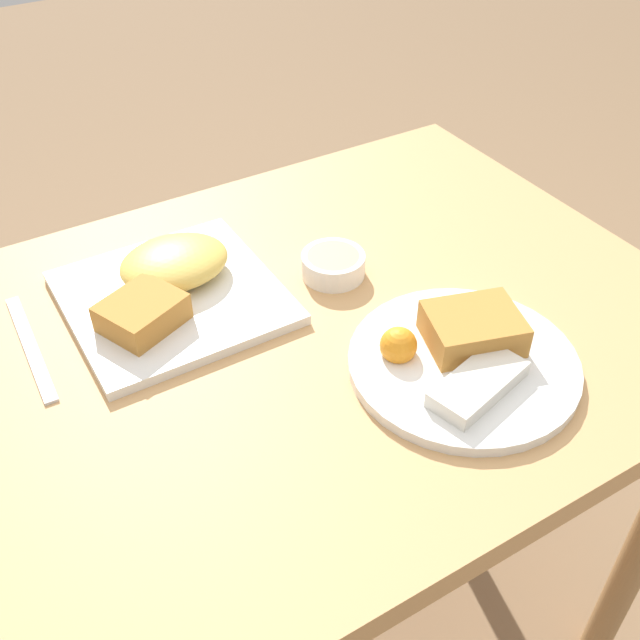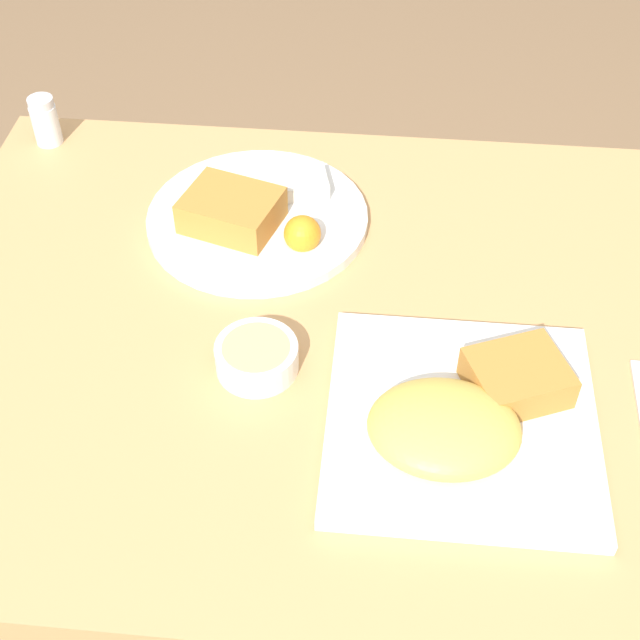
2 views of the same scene
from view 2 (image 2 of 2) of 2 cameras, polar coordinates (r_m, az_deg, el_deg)
The scene contains 6 objects.
ground_plane at distance 1.59m, azimuth 0.51°, elevation -19.32°, with size 8.00×8.00×0.00m, color #846647.
dining_table at distance 1.05m, azimuth 0.73°, elevation -4.08°, with size 0.95×0.74×0.75m.
plate_square_near at distance 0.87m, azimuth 9.11°, elevation -6.19°, with size 0.26×0.26×0.06m.
plate_oval_far at distance 1.09m, azimuth -4.14°, elevation 6.74°, with size 0.27×0.27×0.05m.
sauce_ramekin at distance 0.92m, azimuth -4.07°, elevation -2.35°, with size 0.09×0.09×0.03m.
salt_shaker at distance 1.28m, azimuth -17.14°, elevation 11.93°, with size 0.04×0.04×0.07m.
Camera 2 is at (0.05, -0.68, 1.44)m, focal length 50.00 mm.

